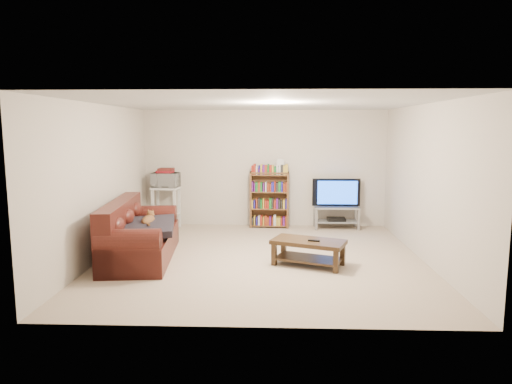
{
  "coord_description": "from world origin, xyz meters",
  "views": [
    {
      "loc": [
        0.17,
        -6.94,
        2.03
      ],
      "look_at": [
        -0.1,
        0.4,
        1.0
      ],
      "focal_mm": 32.0,
      "sensor_mm": 36.0,
      "label": 1
    }
  ],
  "objects_px": {
    "sofa": "(136,238)",
    "coffee_table": "(308,248)",
    "tv_stand": "(336,213)",
    "bookshelf": "(269,199)"
  },
  "relations": [
    {
      "from": "sofa",
      "to": "coffee_table",
      "type": "distance_m",
      "value": 2.68
    },
    {
      "from": "sofa",
      "to": "bookshelf",
      "type": "distance_m",
      "value": 3.15
    },
    {
      "from": "tv_stand",
      "to": "bookshelf",
      "type": "xyz_separation_m",
      "value": [
        -1.37,
        0.06,
        0.29
      ]
    },
    {
      "from": "sofa",
      "to": "coffee_table",
      "type": "bearing_deg",
      "value": -11.17
    },
    {
      "from": "coffee_table",
      "to": "sofa",
      "type": "bearing_deg",
      "value": -163.85
    },
    {
      "from": "sofa",
      "to": "tv_stand",
      "type": "distance_m",
      "value": 4.13
    },
    {
      "from": "sofa",
      "to": "coffee_table",
      "type": "xyz_separation_m",
      "value": [
        2.67,
        -0.26,
        -0.05
      ]
    },
    {
      "from": "tv_stand",
      "to": "bookshelf",
      "type": "relative_size",
      "value": 0.79
    },
    {
      "from": "coffee_table",
      "to": "bookshelf",
      "type": "bearing_deg",
      "value": 124.64
    },
    {
      "from": "tv_stand",
      "to": "sofa",
      "type": "bearing_deg",
      "value": -146.27
    }
  ]
}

